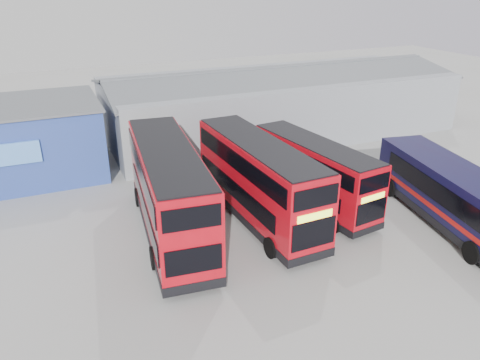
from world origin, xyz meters
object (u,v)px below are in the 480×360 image
(maintenance_shed, at_px, (279,103))
(single_decker_blue, at_px, (456,200))
(double_decker_left, at_px, (170,193))
(office_block, at_px, (9,141))
(double_decker_centre, at_px, (258,182))
(double_decker_right, at_px, (313,174))

(maintenance_shed, relative_size, single_decker_blue, 2.41)
(double_decker_left, bearing_deg, office_block, -51.28)
(double_decker_centre, bearing_deg, maintenance_shed, 56.05)
(office_block, height_order, double_decker_right, office_block)
(maintenance_shed, distance_m, double_decker_left, 20.09)
(maintenance_shed, relative_size, double_decker_right, 3.10)
(double_decker_centre, bearing_deg, office_block, 133.59)
(maintenance_shed, height_order, single_decker_blue, maintenance_shed)
(double_decker_left, xyz_separation_m, double_decker_right, (8.93, 0.11, -0.46))
(double_decker_right, bearing_deg, maintenance_shed, 62.55)
(maintenance_shed, distance_m, single_decker_blue, 19.75)
(maintenance_shed, height_order, double_decker_right, maintenance_shed)
(office_block, relative_size, double_decker_centre, 1.09)
(office_block, height_order, maintenance_shed, maintenance_shed)
(double_decker_right, bearing_deg, single_decker_blue, -50.98)
(double_decker_centre, distance_m, double_decker_right, 3.89)
(double_decker_centre, relative_size, double_decker_right, 1.15)
(double_decker_left, xyz_separation_m, double_decker_centre, (5.07, -0.27, -0.14))
(double_decker_left, xyz_separation_m, single_decker_blue, (14.74, -5.39, -0.82))
(double_decker_right, height_order, single_decker_blue, double_decker_right)
(double_decker_left, distance_m, single_decker_blue, 15.72)
(office_block, distance_m, single_decker_blue, 28.79)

